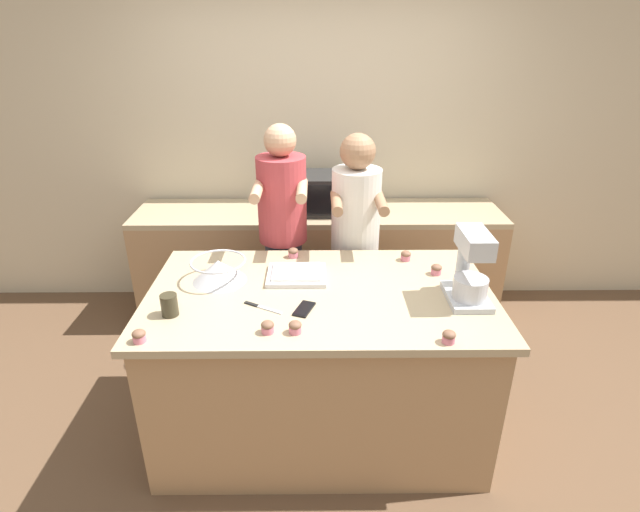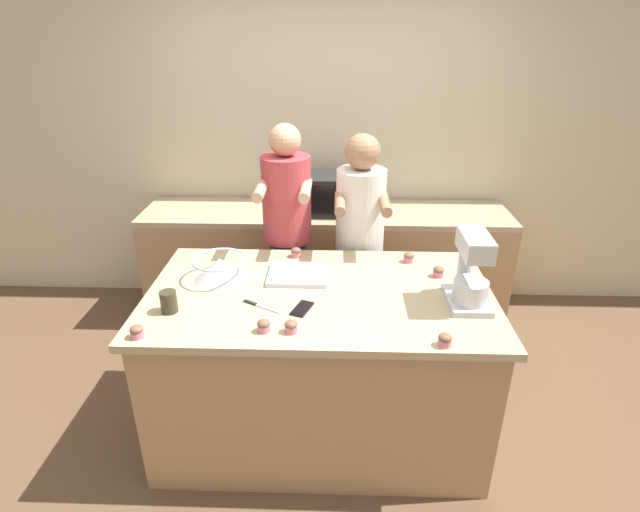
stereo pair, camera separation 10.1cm
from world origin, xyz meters
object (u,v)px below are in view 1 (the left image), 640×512
object	(u,v)px
drinking_glass	(169,305)
knife	(261,307)
person_right	(355,247)
mixing_bowl	(219,270)
microwave_oven	(320,193)
cupcake_4	(268,327)
cupcake_1	(449,337)
baking_tray	(297,274)
cupcake_5	(139,336)
person_left	(283,244)
cupcake_3	(436,269)
cupcake_2	(406,256)
cupcake_0	(295,327)
cupcake_6	(293,253)
cell_phone	(304,309)
stand_mixer	(470,271)

from	to	relation	value
drinking_glass	knife	size ratio (longest dim) A/B	0.54
person_right	mixing_bowl	distance (m)	0.98
microwave_oven	cupcake_4	xyz separation A→B (m)	(-0.25, -1.70, -0.08)
person_right	cupcake_1	size ratio (longest dim) A/B	26.64
drinking_glass	cupcake_1	bearing A→B (deg)	-10.69
mixing_bowl	baking_tray	size ratio (longest dim) A/B	0.93
microwave_oven	mixing_bowl	bearing A→B (deg)	-114.95
cupcake_1	microwave_oven	bearing A→B (deg)	107.05
cupcake_5	person_left	bearing A→B (deg)	64.05
person_left	cupcake_4	bearing A→B (deg)	-90.33
cupcake_5	knife	bearing A→B (deg)	29.79
cupcake_5	mixing_bowl	bearing A→B (deg)	66.44
cupcake_3	cupcake_5	world-z (taller)	same
knife	cupcake_3	bearing A→B (deg)	20.59
baking_tray	knife	size ratio (longest dim) A/B	1.61
cupcake_1	cupcake_5	xyz separation A→B (m)	(-1.36, 0.02, 0.00)
mixing_bowl	knife	size ratio (longest dim) A/B	1.50
cupcake_2	cupcake_5	size ratio (longest dim) A/B	1.00
microwave_oven	knife	size ratio (longest dim) A/B	2.62
knife	cupcake_4	world-z (taller)	cupcake_4
microwave_oven	drinking_glass	world-z (taller)	microwave_oven
knife	cupcake_1	bearing A→B (deg)	-19.67
cupcake_0	cupcake_6	world-z (taller)	same
cupcake_5	baking_tray	bearing A→B (deg)	42.43
microwave_oven	cell_phone	size ratio (longest dim) A/B	3.28
person_left	cupcake_3	xyz separation A→B (m)	(0.88, -0.51, 0.07)
person_right	cupcake_6	bearing A→B (deg)	-144.14
person_right	cell_phone	distance (m)	0.95
microwave_oven	cupcake_1	world-z (taller)	microwave_oven
cupcake_0	person_right	bearing A→B (deg)	72.22
baking_tray	cupcake_4	bearing A→B (deg)	-101.64
person_right	cupcake_6	xyz separation A→B (m)	(-0.39, -0.28, 0.09)
knife	stand_mixer	bearing A→B (deg)	3.83
cupcake_1	cupcake_4	world-z (taller)	same
stand_mixer	knife	size ratio (longest dim) A/B	1.87
person_left	person_right	xyz separation A→B (m)	(0.47, -0.00, -0.03)
cupcake_2	person_right	bearing A→B (deg)	129.65
person_left	cupcake_5	bearing A→B (deg)	-115.95
baking_tray	knife	xyz separation A→B (m)	(-0.17, -0.32, -0.02)
knife	mixing_bowl	bearing A→B (deg)	131.09
person_right	drinking_glass	distance (m)	1.34
person_right	cupcake_3	size ratio (longest dim) A/B	26.64
knife	cupcake_6	size ratio (longest dim) A/B	3.34
person_right	cupcake_0	distance (m)	1.15
cupcake_2	drinking_glass	bearing A→B (deg)	-153.94
cupcake_2	cell_phone	bearing A→B (deg)	-136.35
cupcake_3	cupcake_1	bearing A→B (deg)	-97.89
drinking_glass	cupcake_5	size ratio (longest dim) A/B	1.81
baking_tray	cupcake_6	size ratio (longest dim) A/B	5.38
cell_phone	cupcake_2	world-z (taller)	cupcake_2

